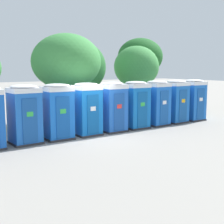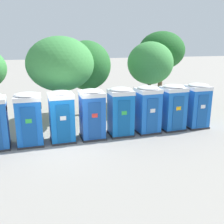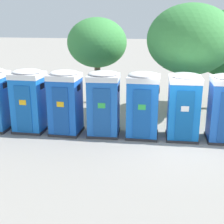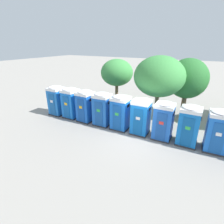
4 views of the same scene
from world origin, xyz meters
name	(u,v)px [view 3 (image 3 of 4)]	position (x,y,z in m)	size (l,w,h in m)	color
ground_plane	(182,143)	(0.00, 0.00, 0.00)	(120.00, 120.00, 0.00)	gray
portapotty_1	(29,100)	(-6.10, 0.40, 1.28)	(1.23, 1.21, 2.54)	#2D2D33
portapotty_2	(65,102)	(-4.58, 0.38, 1.28)	(1.20, 1.22, 2.54)	#2D2D33
portapotty_3	(104,103)	(-3.05, 0.46, 1.28)	(1.29, 1.27, 2.54)	#2D2D33
portapotty_4	(143,105)	(-1.53, 0.50, 1.28)	(1.23, 1.21, 2.54)	#2D2D33
portapotty_5	(183,106)	(-0.01, 0.54, 1.28)	(1.22, 1.23, 2.54)	#2D2D33
street_tree_2	(190,40)	(0.28, 3.30, 3.55)	(3.81, 3.81, 5.10)	brown
street_tree_4	(97,43)	(-4.31, 5.21, 3.21)	(3.10, 3.10, 4.51)	brown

